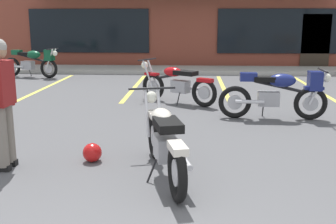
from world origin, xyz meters
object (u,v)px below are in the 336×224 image
object	(u,v)px
motorcycle_red_sportbike	(177,83)
motorcycle_silver_naked	(279,92)
person_by_back_row	(1,97)
helmet_on_pavement	(92,153)
motorcycle_foreground_classic	(164,140)
motorcycle_black_cruiser	(33,62)

from	to	relation	value
motorcycle_red_sportbike	motorcycle_silver_naked	distance (m)	2.50
person_by_back_row	helmet_on_pavement	distance (m)	1.37
motorcycle_red_sportbike	helmet_on_pavement	world-z (taller)	motorcycle_red_sportbike
motorcycle_red_sportbike	motorcycle_silver_naked	world-z (taller)	same
person_by_back_row	helmet_on_pavement	world-z (taller)	person_by_back_row
motorcycle_foreground_classic	helmet_on_pavement	distance (m)	1.16
motorcycle_foreground_classic	person_by_back_row	size ratio (longest dim) A/B	1.24
motorcycle_black_cruiser	helmet_on_pavement	xyz separation A→B (m)	(3.95, -8.19, -0.40)
motorcycle_red_sportbike	motorcycle_silver_naked	xyz separation A→B (m)	(2.02, -1.47, 0.07)
motorcycle_black_cruiser	motorcycle_red_sportbike	bearing A→B (deg)	-39.44
motorcycle_black_cruiser	person_by_back_row	bearing A→B (deg)	-71.19
motorcycle_black_cruiser	motorcycle_silver_naked	xyz separation A→B (m)	(6.97, -5.53, 0.00)
motorcycle_silver_naked	motorcycle_black_cruiser	bearing A→B (deg)	141.55
motorcycle_foreground_classic	person_by_back_row	xyz separation A→B (m)	(-2.06, 0.15, 0.49)
helmet_on_pavement	motorcycle_silver_naked	bearing A→B (deg)	41.31
motorcycle_black_cruiser	person_by_back_row	world-z (taller)	person_by_back_row
motorcycle_red_sportbike	person_by_back_row	xyz separation A→B (m)	(-2.05, -4.44, 0.49)
motorcycle_red_sportbike	motorcycle_silver_naked	size ratio (longest dim) A/B	0.87
motorcycle_red_sportbike	person_by_back_row	bearing A→B (deg)	-114.77
motorcycle_silver_naked	person_by_back_row	world-z (taller)	person_by_back_row
motorcycle_silver_naked	person_by_back_row	size ratio (longest dim) A/B	1.26
motorcycle_black_cruiser	motorcycle_silver_naked	world-z (taller)	same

